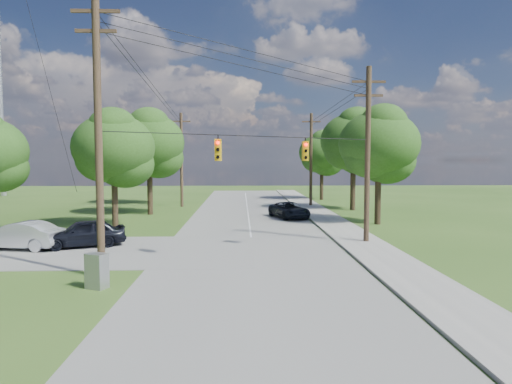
{
  "coord_description": "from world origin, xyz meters",
  "views": [
    {
      "loc": [
        1.37,
        -18.98,
        4.99
      ],
      "look_at": [
        2.15,
        5.0,
        3.31
      ],
      "focal_mm": 32.0,
      "sensor_mm": 36.0,
      "label": 1
    }
  ],
  "objects_px": {
    "pole_sw": "(98,130)",
    "pole_north_e": "(311,159)",
    "pole_ne": "(368,152)",
    "control_cabinet": "(97,271)",
    "car_cross_silver": "(20,235)",
    "pole_north_w": "(181,159)",
    "car_cross_dark": "(84,233)",
    "car_main_north": "(289,210)"
  },
  "relations": [
    {
      "from": "pole_north_e",
      "to": "car_cross_silver",
      "type": "distance_m",
      "value": 31.03
    },
    {
      "from": "pole_north_e",
      "to": "pole_north_w",
      "type": "relative_size",
      "value": 1.0
    },
    {
      "from": "pole_ne",
      "to": "car_cross_dark",
      "type": "relative_size",
      "value": 2.28
    },
    {
      "from": "pole_north_e",
      "to": "pole_north_w",
      "type": "height_order",
      "value": "same"
    },
    {
      "from": "pole_ne",
      "to": "car_cross_silver",
      "type": "height_order",
      "value": "pole_ne"
    },
    {
      "from": "control_cabinet",
      "to": "car_cross_silver",
      "type": "bearing_deg",
      "value": 155.08
    },
    {
      "from": "car_cross_dark",
      "to": "car_main_north",
      "type": "bearing_deg",
      "value": 111.05
    },
    {
      "from": "car_cross_silver",
      "to": "control_cabinet",
      "type": "relative_size",
      "value": 3.41
    },
    {
      "from": "car_main_north",
      "to": "car_cross_dark",
      "type": "bearing_deg",
      "value": -154.23
    },
    {
      "from": "pole_sw",
      "to": "car_cross_silver",
      "type": "distance_m",
      "value": 10.4
    },
    {
      "from": "pole_sw",
      "to": "car_main_north",
      "type": "relative_size",
      "value": 2.47
    },
    {
      "from": "pole_sw",
      "to": "car_cross_dark",
      "type": "distance_m",
      "value": 9.2
    },
    {
      "from": "car_main_north",
      "to": "control_cabinet",
      "type": "distance_m",
      "value": 23.32
    },
    {
      "from": "car_cross_dark",
      "to": "car_cross_silver",
      "type": "bearing_deg",
      "value": -102.43
    },
    {
      "from": "pole_sw",
      "to": "car_cross_dark",
      "type": "xyz_separation_m",
      "value": [
        -3.06,
        6.78,
        -5.41
      ]
    },
    {
      "from": "pole_north_e",
      "to": "car_cross_silver",
      "type": "xyz_separation_m",
      "value": [
        -19.88,
        -23.43,
        -4.33
      ]
    },
    {
      "from": "pole_ne",
      "to": "car_cross_dark",
      "type": "distance_m",
      "value": 17.22
    },
    {
      "from": "car_cross_silver",
      "to": "car_main_north",
      "type": "xyz_separation_m",
      "value": [
        16.48,
        13.28,
        -0.1
      ]
    },
    {
      "from": "car_cross_dark",
      "to": "car_cross_silver",
      "type": "height_order",
      "value": "car_cross_dark"
    },
    {
      "from": "pole_ne",
      "to": "control_cabinet",
      "type": "height_order",
      "value": "pole_ne"
    },
    {
      "from": "pole_north_w",
      "to": "control_cabinet",
      "type": "xyz_separation_m",
      "value": [
        0.75,
        -31.33,
        -4.44
      ]
    },
    {
      "from": "pole_sw",
      "to": "pole_ne",
      "type": "height_order",
      "value": "pole_sw"
    },
    {
      "from": "pole_sw",
      "to": "control_cabinet",
      "type": "relative_size",
      "value": 8.73
    },
    {
      "from": "pole_ne",
      "to": "car_cross_silver",
      "type": "bearing_deg",
      "value": -175.88
    },
    {
      "from": "pole_ne",
      "to": "car_cross_dark",
      "type": "bearing_deg",
      "value": -177.17
    },
    {
      "from": "pole_sw",
      "to": "pole_north_e",
      "type": "height_order",
      "value": "pole_sw"
    },
    {
      "from": "pole_sw",
      "to": "pole_north_w",
      "type": "relative_size",
      "value": 1.2
    },
    {
      "from": "pole_sw",
      "to": "pole_north_w",
      "type": "xyz_separation_m",
      "value": [
        -0.4,
        29.6,
        -1.1
      ]
    },
    {
      "from": "car_cross_silver",
      "to": "control_cabinet",
      "type": "height_order",
      "value": "car_cross_silver"
    },
    {
      "from": "car_cross_silver",
      "to": "car_main_north",
      "type": "distance_m",
      "value": 21.17
    },
    {
      "from": "pole_ne",
      "to": "car_cross_silver",
      "type": "distance_m",
      "value": 20.47
    },
    {
      "from": "pole_ne",
      "to": "car_cross_silver",
      "type": "xyz_separation_m",
      "value": [
        -19.88,
        -1.43,
        -4.66
      ]
    },
    {
      "from": "control_cabinet",
      "to": "car_main_north",
      "type": "bearing_deg",
      "value": 89.94
    },
    {
      "from": "pole_ne",
      "to": "control_cabinet",
      "type": "xyz_separation_m",
      "value": [
        -13.15,
        -9.33,
        -4.78
      ]
    },
    {
      "from": "pole_north_e",
      "to": "pole_north_w",
      "type": "xyz_separation_m",
      "value": [
        -13.9,
        0.0,
        0.0
      ]
    },
    {
      "from": "pole_ne",
      "to": "pole_north_e",
      "type": "relative_size",
      "value": 1.05
    },
    {
      "from": "pole_north_w",
      "to": "pole_ne",
      "type": "bearing_deg",
      "value": -57.71
    },
    {
      "from": "pole_sw",
      "to": "pole_north_e",
      "type": "relative_size",
      "value": 1.2
    },
    {
      "from": "pole_sw",
      "to": "pole_ne",
      "type": "xyz_separation_m",
      "value": [
        13.5,
        7.6,
        -0.76
      ]
    },
    {
      "from": "control_cabinet",
      "to": "pole_ne",
      "type": "bearing_deg",
      "value": 60.02
    },
    {
      "from": "pole_north_e",
      "to": "car_main_north",
      "type": "height_order",
      "value": "pole_north_e"
    },
    {
      "from": "pole_north_e",
      "to": "control_cabinet",
      "type": "xyz_separation_m",
      "value": [
        -13.15,
        -31.33,
        -4.44
      ]
    }
  ]
}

